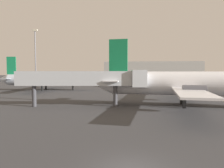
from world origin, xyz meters
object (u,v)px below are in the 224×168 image
Objects in this scene: airplane_far_left at (151,80)px; jet_bridge at (87,79)px; airplane_at_gate at (190,84)px; airplane_distant at (47,80)px; light_mast_left at (35,54)px.

jet_bridge is at bearing -108.19° from airplane_far_left.
airplane_distant is (-37.26, 25.64, -0.53)m from airplane_at_gate.
airplane_distant is at bearing -56.58° from light_mast_left.
airplane_distant is at bearing 150.07° from airplane_at_gate.
airplane_far_left is at bearing -10.99° from light_mast_left.
light_mast_left is (-17.90, 27.14, 10.31)m from airplane_distant.
airplane_far_left is 52.77m from light_mast_left.
light_mast_left is at bearing 166.32° from airplane_far_left.
light_mast_left is (-38.13, 55.27, 9.01)m from jet_bridge.
jet_bridge is at bearing -60.64° from airplane_distant.
airplane_distant is 34.67m from jet_bridge.
airplane_distant is 1.30× the size of light_mast_left.
airplane_distant is at bearing 117.58° from jet_bridge.
airplane_at_gate is 1.47× the size of light_mast_left.
airplane_at_gate reaches higher than airplane_distant.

